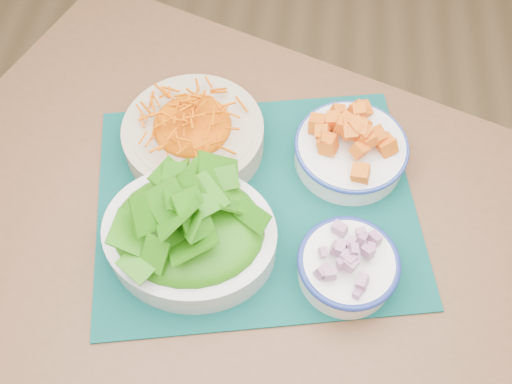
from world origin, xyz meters
TOP-DOWN VIEW (x-y plane):
  - ground at (0.00, 0.00)m, footprint 4.00×4.00m
  - table at (0.22, -0.26)m, footprint 1.31×1.09m
  - placemat at (0.22, -0.21)m, footprint 0.56×0.49m
  - carrot_bowl at (0.10, -0.11)m, footprint 0.25×0.25m
  - squash_bowl at (0.36, -0.11)m, footprint 0.23×0.23m
  - lettuce_bowl at (0.13, -0.29)m, footprint 0.27×0.23m
  - onion_bowl at (0.36, -0.31)m, footprint 0.14×0.14m

SIDE VIEW (x-z plane):
  - ground at x=0.00m, z-range 0.00..0.00m
  - table at x=0.22m, z-range 0.27..1.02m
  - placemat at x=0.22m, z-range 0.75..0.75m
  - onion_bowl at x=0.36m, z-range 0.75..0.83m
  - carrot_bowl at x=0.10m, z-range 0.75..0.84m
  - squash_bowl at x=0.36m, z-range 0.75..0.84m
  - lettuce_bowl at x=0.13m, z-range 0.75..0.87m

